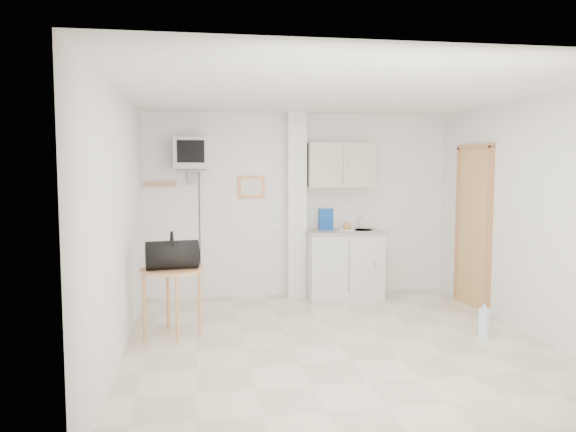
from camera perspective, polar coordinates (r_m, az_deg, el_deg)
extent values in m
plane|color=beige|center=(5.81, 5.10, -12.85)|extent=(4.50, 4.50, 0.00)
cube|color=white|center=(7.74, 1.06, 1.13)|extent=(4.20, 0.04, 2.50)
cube|color=white|center=(3.44, 14.59, -4.14)|extent=(4.20, 0.04, 2.50)
cube|color=white|center=(5.43, -16.81, -0.82)|extent=(0.04, 4.50, 2.50)
cube|color=white|center=(6.41, 23.72, -0.15)|extent=(0.04, 4.50, 2.50)
cube|color=white|center=(5.57, 5.31, 12.41)|extent=(4.20, 4.50, 0.04)
cube|color=white|center=(7.63, 0.84, 1.07)|extent=(0.25, 0.22, 2.50)
cube|color=#DC8852|center=(7.62, -3.73, 2.94)|extent=(0.36, 0.03, 0.30)
cube|color=silver|center=(7.61, -3.72, 2.94)|extent=(0.28, 0.01, 0.22)
cube|color=tan|center=(7.59, -12.80, 3.19)|extent=(0.40, 0.05, 0.06)
cube|color=white|center=(7.71, -1.27, -1.13)|extent=(0.15, 0.02, 0.08)
cylinder|color=tan|center=(7.54, -13.96, 3.08)|extent=(0.02, 0.08, 0.02)
cylinder|color=tan|center=(7.53, -12.82, 3.10)|extent=(0.02, 0.08, 0.02)
cylinder|color=tan|center=(7.52, -11.68, 3.12)|extent=(0.02, 0.08, 0.02)
cube|color=#A87537|center=(7.49, 18.30, -1.19)|extent=(0.04, 0.75, 2.00)
cube|color=#9D613B|center=(7.49, 18.26, -1.19)|extent=(0.06, 0.87, 2.06)
cube|color=silver|center=(7.70, 5.68, -4.99)|extent=(1.00, 0.55, 0.88)
cube|color=gray|center=(7.64, 5.71, -1.59)|extent=(1.03, 0.58, 0.04)
cylinder|color=#B7B7BA|center=(7.70, 7.51, -1.58)|extent=(0.30, 0.30, 0.05)
cylinder|color=#B7B7BA|center=(7.83, 7.22, -0.70)|extent=(0.02, 0.02, 0.16)
cylinder|color=#B7B7BA|center=(7.76, 7.35, -0.20)|extent=(0.02, 0.13, 0.02)
cube|color=#B3A690|center=(7.69, 5.33, 5.18)|extent=(0.90, 0.32, 0.60)
cube|color=#0E3D97|center=(7.63, 3.87, -0.34)|extent=(0.19, 0.07, 0.29)
cylinder|color=white|center=(7.62, 5.99, -1.40)|extent=(0.22, 0.22, 0.01)
sphere|color=tan|center=(7.62, 6.00, -1.05)|extent=(0.11, 0.11, 0.11)
cube|color=slate|center=(7.44, -9.80, 4.59)|extent=(0.36, 0.32, 0.02)
cube|color=slate|center=(7.57, -9.78, 4.00)|extent=(0.10, 0.06, 0.20)
cube|color=#ACACAE|center=(7.37, -9.83, 6.30)|extent=(0.44, 0.42, 0.40)
cube|color=black|center=(7.16, -9.85, 6.49)|extent=(0.34, 0.02, 0.28)
cylinder|color=black|center=(7.64, -8.94, -1.89)|extent=(0.01, 0.01, 1.73)
cylinder|color=tan|center=(5.99, -11.72, -5.36)|extent=(0.65, 0.65, 0.03)
cylinder|color=tan|center=(6.12, -8.97, -8.58)|extent=(0.04, 0.04, 0.70)
cylinder|color=tan|center=(6.34, -12.09, -8.14)|extent=(0.04, 0.04, 0.70)
cylinder|color=tan|center=(6.03, -14.38, -8.89)|extent=(0.04, 0.04, 0.70)
cylinder|color=tan|center=(5.79, -11.17, -9.40)|extent=(0.04, 0.04, 0.70)
cylinder|color=black|center=(5.93, -11.69, -3.88)|extent=(0.57, 0.36, 0.29)
torus|color=black|center=(5.91, -11.71, -2.57)|extent=(0.05, 0.22, 0.22)
cylinder|color=#B9E0F4|center=(6.32, 19.28, -10.19)|extent=(0.11, 0.11, 0.31)
cylinder|color=#B9E0F4|center=(6.28, 19.33, -8.68)|extent=(0.03, 0.03, 0.04)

